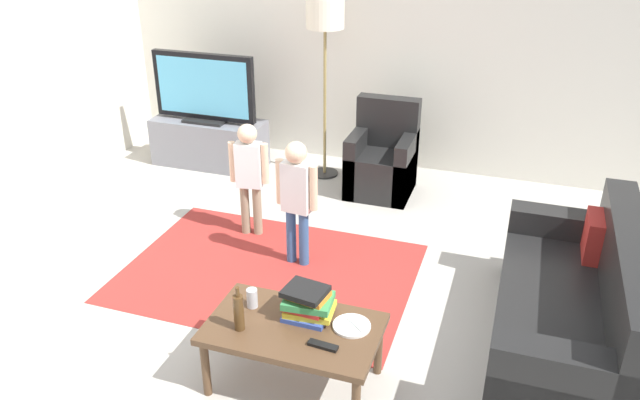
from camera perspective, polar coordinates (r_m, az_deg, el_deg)
ground at (r=4.44m, az=-2.54°, el=-10.84°), size 7.80×7.80×0.00m
wall_back at (r=6.56m, az=6.98°, el=14.41°), size 6.00×0.12×2.70m
area_rug at (r=4.95m, az=-4.65°, el=-6.50°), size 2.20×1.60×0.01m
tv_stand at (r=6.85m, az=-9.93°, el=5.06°), size 1.20×0.44×0.50m
tv at (r=6.64m, az=-10.42°, el=9.86°), size 1.10×0.28×0.71m
couch at (r=4.31m, az=22.16°, el=-9.52°), size 0.80×1.80×0.86m
armchair at (r=6.16m, az=5.67°, el=3.41°), size 0.60×0.60×0.90m
floor_lamp at (r=6.15m, az=0.46°, el=15.65°), size 0.36×0.36×1.78m
child_near_tv at (r=5.24m, az=-6.41°, el=2.73°), size 0.33×0.16×0.99m
child_center at (r=4.77m, az=-2.12°, el=0.68°), size 0.34×0.17×1.02m
coffee_table at (r=3.73m, az=-2.41°, el=-11.89°), size 1.00×0.60×0.42m
book_stack at (r=3.72m, az=-1.11°, el=-9.27°), size 0.30×0.26×0.20m
bottle at (r=3.64m, az=-7.34°, el=-9.98°), size 0.06×0.06×0.28m
tv_remote at (r=3.54m, az=0.27°, el=-12.99°), size 0.17×0.06×0.02m
soda_can at (r=3.84m, az=-6.14°, el=-8.79°), size 0.07×0.07×0.12m
plate at (r=3.69m, az=2.88°, el=-11.27°), size 0.22×0.22×0.02m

